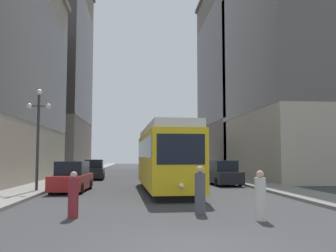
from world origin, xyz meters
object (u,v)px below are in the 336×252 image
object	(u,v)px
lamp_post_left_near	(38,124)
pedestrian_crossing_near	(73,196)
transit_bus	(184,158)
pedestrian_on_sidewalk	(200,192)
parked_car_right_far	(222,173)
pedestrian_crossing_far	(260,197)
parked_car_left_near	(72,177)
streetcar	(165,157)
parked_car_left_mid	(94,170)

from	to	relation	value
lamp_post_left_near	pedestrian_crossing_near	bearing A→B (deg)	-68.53
transit_bus	pedestrian_on_sidewalk	xyz separation A→B (m)	(-3.05, -27.34, -1.13)
pedestrian_on_sidewalk	parked_car_right_far	bearing A→B (deg)	0.03
pedestrian_crossing_far	lamp_post_left_near	distance (m)	14.51
parked_car_right_far	pedestrian_crossing_far	size ratio (longest dim) A/B	3.06
parked_car_left_near	lamp_post_left_near	bearing A→B (deg)	-157.09
parked_car_left_near	pedestrian_on_sidewalk	size ratio (longest dim) A/B	2.84
parked_car_left_near	lamp_post_left_near	distance (m)	3.77
streetcar	parked_car_left_near	xyz separation A→B (m)	(-5.61, 0.33, -1.26)
transit_bus	parked_car_right_far	world-z (taller)	transit_bus
parked_car_right_far	lamp_post_left_near	world-z (taller)	lamp_post_left_near
streetcar	parked_car_left_mid	size ratio (longest dim) A/B	2.63
parked_car_left_mid	streetcar	bearing A→B (deg)	-68.79
pedestrian_on_sidewalk	parked_car_left_near	bearing A→B (deg)	50.25
pedestrian_on_sidewalk	lamp_post_left_near	world-z (taller)	lamp_post_left_near
parked_car_left_near	pedestrian_on_sidewalk	distance (m)	11.18
streetcar	lamp_post_left_near	xyz separation A→B (m)	(-7.51, -0.38, 1.92)
streetcar	pedestrian_crossing_far	xyz separation A→B (m)	(2.33, -10.55, -1.33)
pedestrian_crossing_near	pedestrian_crossing_far	world-z (taller)	pedestrian_crossing_far
pedestrian_crossing_far	parked_car_left_near	bearing A→B (deg)	-138.15
parked_car_left_mid	lamp_post_left_near	bearing A→B (deg)	-101.41
transit_bus	pedestrian_crossing_far	world-z (taller)	transit_bus
parked_car_left_near	pedestrian_crossing_far	world-z (taller)	parked_car_left_near
pedestrian_crossing_far	pedestrian_on_sidewalk	world-z (taller)	pedestrian_on_sidewalk
transit_bus	lamp_post_left_near	bearing A→B (deg)	-120.36
streetcar	parked_car_left_mid	world-z (taller)	streetcar
streetcar	pedestrian_crossing_far	bearing A→B (deg)	-79.91
transit_bus	pedestrian_crossing_far	xyz separation A→B (m)	(-1.31, -28.90, -1.18)
pedestrian_crossing_near	pedestrian_on_sidewalk	bearing A→B (deg)	62.93
parked_car_left_mid	parked_car_right_far	distance (m)	12.87
parked_car_left_mid	pedestrian_crossing_far	distance (m)	24.34
parked_car_left_near	lamp_post_left_near	size ratio (longest dim) A/B	0.84
pedestrian_on_sidewalk	lamp_post_left_near	xyz separation A→B (m)	(-8.09, 8.60, 3.20)
parked_car_left_mid	lamp_post_left_near	xyz separation A→B (m)	(-1.90, -12.85, 3.18)
parked_car_left_mid	pedestrian_crossing_near	world-z (taller)	parked_car_left_mid
pedestrian_crossing_far	lamp_post_left_near	bearing A→B (deg)	-130.20
parked_car_left_near	pedestrian_crossing_far	xyz separation A→B (m)	(7.93, -10.88, -0.08)
lamp_post_left_near	parked_car_left_near	bearing A→B (deg)	20.50
pedestrian_crossing_far	pedestrian_on_sidewalk	xyz separation A→B (m)	(-1.75, 1.56, 0.05)
parked_car_left_near	pedestrian_crossing_near	bearing A→B (deg)	-77.92
parked_car_right_far	transit_bus	bearing A→B (deg)	-88.68
transit_bus	lamp_post_left_near	size ratio (longest dim) A/B	1.89
transit_bus	parked_car_left_mid	xyz separation A→B (m)	(-9.24, -5.88, -1.10)
parked_car_left_mid	lamp_post_left_near	distance (m)	13.37
pedestrian_crossing_near	lamp_post_left_near	world-z (taller)	lamp_post_left_near
parked_car_right_far	pedestrian_crossing_near	size ratio (longest dim) A/B	3.17
streetcar	parked_car_right_far	xyz separation A→B (m)	(4.68, 4.75, -1.26)
parked_car_left_mid	lamp_post_left_near	world-z (taller)	lamp_post_left_near
transit_bus	pedestrian_crossing_near	size ratio (longest dim) A/B	7.05
lamp_post_left_near	streetcar	bearing A→B (deg)	2.89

